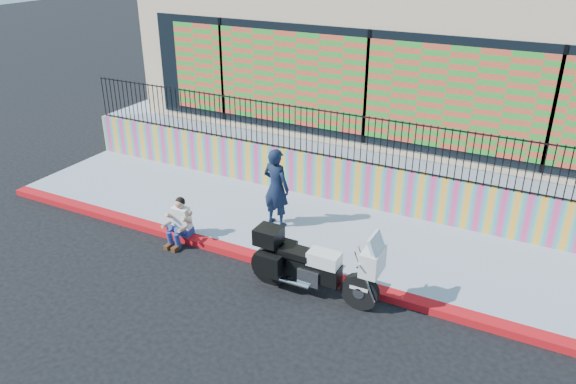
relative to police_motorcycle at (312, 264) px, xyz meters
The scene contains 10 objects.
ground 1.16m from the police_motorcycle, 145.87° to the left, with size 90.00×90.00×0.00m, color black.
red_curb 1.12m from the police_motorcycle, 145.87° to the left, with size 16.00×0.30×0.15m, color #B40C0E.
sidewalk 2.40m from the police_motorcycle, 109.82° to the left, with size 16.00×3.00×0.15m, color #959FB2.
mural_wall 3.86m from the police_motorcycle, 101.75° to the left, with size 16.00×0.20×1.10m, color #DB397A.
metal_fence 4.04m from the police_motorcycle, 101.75° to the left, with size 15.80×0.04×1.20m, color black, non-canonical shape.
elevated_platform 8.92m from the police_motorcycle, 95.06° to the left, with size 16.00×10.00×1.25m, color #959FB2.
storefront_building 9.08m from the police_motorcycle, 95.19° to the left, with size 14.00×8.06×4.00m.
police_motorcycle is the anchor object (origin of this frame).
police_officer 2.69m from the police_motorcycle, 133.24° to the left, with size 0.68×0.44×1.85m, color black.
seated_man 3.44m from the police_motorcycle, behind, with size 0.54×0.71×1.06m.
Camera 1 is at (4.54, -8.68, 6.34)m, focal length 35.00 mm.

